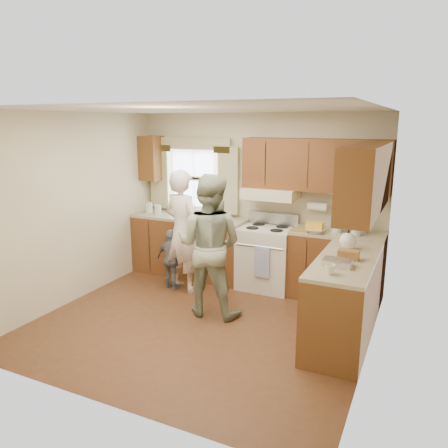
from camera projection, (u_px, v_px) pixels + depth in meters
The scene contains 6 objects.
room at pixel (201, 222), 5.00m from camera, with size 3.80×3.80×3.80m.
kitchen_fixtures at pixel (281, 240), 5.78m from camera, with size 3.80×2.25×2.15m.
stove at pixel (267, 257), 6.32m from camera, with size 0.76×0.67×1.07m.
woman_left at pixel (183, 231), 6.15m from camera, with size 0.63×0.42×1.74m, color silver.
woman_right at pixel (209, 245), 5.37m from camera, with size 0.86×0.67×1.77m, color #263F2A.
child at pixel (171, 259), 6.27m from camera, with size 0.52×0.22×0.88m, color slate.
Camera 1 is at (2.32, -4.29, 2.37)m, focal length 35.00 mm.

